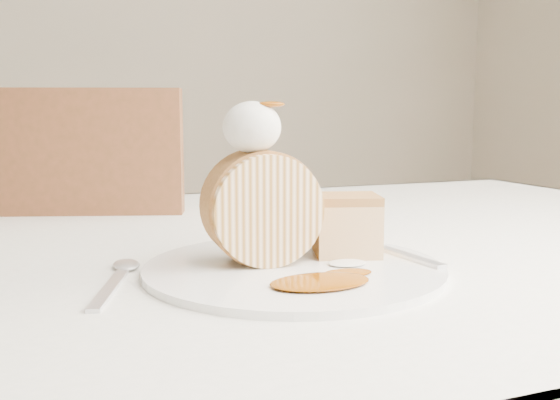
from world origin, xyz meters
name	(u,v)px	position (x,y,z in m)	size (l,w,h in m)	color
table	(275,311)	(0.00, 0.20, 0.66)	(1.40, 0.90, 0.75)	silver
chair_far	(63,329)	(-0.24, 0.60, 0.53)	(0.56, 0.56, 0.94)	brown
plate	(294,268)	(-0.04, 0.04, 0.75)	(0.28, 0.28, 0.01)	white
roulade_slice	(262,208)	(-0.06, 0.07, 0.81)	(0.10, 0.10, 0.06)	#FFDCB1
cake_chunk	(347,229)	(0.03, 0.06, 0.78)	(0.06, 0.06, 0.05)	#AE7742
whipped_cream	(252,127)	(-0.07, 0.07, 0.89)	(0.05, 0.05, 0.05)	white
caramel_drizzle	(271,98)	(-0.06, 0.06, 0.91)	(0.03, 0.02, 0.01)	#843D05
caramel_pool	(320,281)	(-0.05, -0.03, 0.76)	(0.09, 0.06, 0.00)	#843D05
fork	(401,254)	(0.07, 0.04, 0.76)	(0.02, 0.17, 0.00)	silver
spoon	(109,289)	(-0.21, 0.04, 0.75)	(0.02, 0.15, 0.00)	silver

